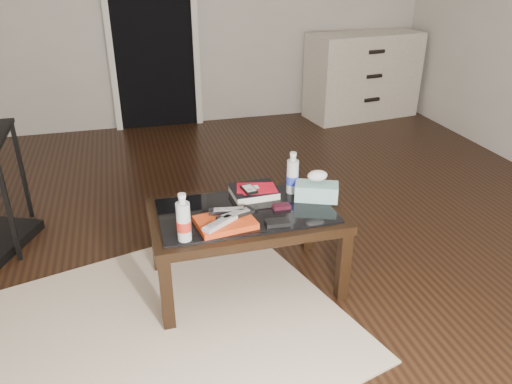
# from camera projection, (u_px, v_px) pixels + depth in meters

# --- Properties ---
(ground) EXTENTS (5.00, 5.00, 0.00)m
(ground) POSITION_uv_depth(u_px,v_px,m) (259.00, 235.00, 3.28)
(ground) COLOR black
(ground) RESTS_ON ground
(doorway) EXTENTS (0.90, 0.08, 2.07)m
(doorway) POSITION_uv_depth(u_px,v_px,m) (152.00, 25.00, 4.87)
(doorway) COLOR black
(doorway) RESTS_ON ground
(coffee_table) EXTENTS (1.00, 0.60, 0.46)m
(coffee_table) POSITION_uv_depth(u_px,v_px,m) (246.00, 221.00, 2.64)
(coffee_table) COLOR black
(coffee_table) RESTS_ON ground
(rug) EXTENTS (2.32, 1.97, 0.01)m
(rug) POSITION_uv_depth(u_px,v_px,m) (134.00, 341.00, 2.38)
(rug) COLOR #BAA890
(rug) RESTS_ON ground
(dresser) EXTENTS (1.26, 0.66, 0.90)m
(dresser) POSITION_uv_depth(u_px,v_px,m) (363.00, 76.00, 5.44)
(dresser) COLOR silver
(dresser) RESTS_ON ground
(magazines) EXTENTS (0.31, 0.25, 0.03)m
(magazines) POSITION_uv_depth(u_px,v_px,m) (225.00, 222.00, 2.46)
(magazines) COLOR red
(magazines) RESTS_ON coffee_table
(remote_silver) EXTENTS (0.19, 0.15, 0.02)m
(remote_silver) POSITION_uv_depth(u_px,v_px,m) (220.00, 223.00, 2.41)
(remote_silver) COLOR #B2B2B7
(remote_silver) RESTS_ON magazines
(remote_black_front) EXTENTS (0.21, 0.11, 0.02)m
(remote_black_front) POSITION_uv_depth(u_px,v_px,m) (236.00, 214.00, 2.48)
(remote_black_front) COLOR black
(remote_black_front) RESTS_ON magazines
(remote_black_back) EXTENTS (0.21, 0.08, 0.02)m
(remote_black_back) POSITION_uv_depth(u_px,v_px,m) (229.00, 211.00, 2.52)
(remote_black_back) COLOR black
(remote_black_back) RESTS_ON magazines
(textbook) EXTENTS (0.26, 0.21, 0.05)m
(textbook) POSITION_uv_depth(u_px,v_px,m) (254.00, 192.00, 2.76)
(textbook) COLOR black
(textbook) RESTS_ON coffee_table
(dvd_mailers) EXTENTS (0.22, 0.17, 0.01)m
(dvd_mailers) POSITION_uv_depth(u_px,v_px,m) (254.00, 188.00, 2.74)
(dvd_mailers) COLOR red
(dvd_mailers) RESTS_ON textbook
(ipod) EXTENTS (0.08, 0.11, 0.02)m
(ipod) POSITION_uv_depth(u_px,v_px,m) (249.00, 189.00, 2.70)
(ipod) COLOR black
(ipod) RESTS_ON dvd_mailers
(flip_phone) EXTENTS (0.09, 0.05, 0.02)m
(flip_phone) POSITION_uv_depth(u_px,v_px,m) (281.00, 206.00, 2.62)
(flip_phone) COLOR black
(flip_phone) RESTS_ON coffee_table
(wallet) EXTENTS (0.13, 0.08, 0.02)m
(wallet) POSITION_uv_depth(u_px,v_px,m) (278.00, 222.00, 2.47)
(wallet) COLOR black
(wallet) RESTS_ON coffee_table
(water_bottle_left) EXTENTS (0.08, 0.08, 0.24)m
(water_bottle_left) POSITION_uv_depth(u_px,v_px,m) (183.00, 217.00, 2.30)
(water_bottle_left) COLOR silver
(water_bottle_left) RESTS_ON coffee_table
(water_bottle_right) EXTENTS (0.07, 0.07, 0.24)m
(water_bottle_right) POSITION_uv_depth(u_px,v_px,m) (293.00, 173.00, 2.76)
(water_bottle_right) COLOR silver
(water_bottle_right) RESTS_ON coffee_table
(tissue_box) EXTENTS (0.26, 0.20, 0.09)m
(tissue_box) POSITION_uv_depth(u_px,v_px,m) (317.00, 191.00, 2.71)
(tissue_box) COLOR teal
(tissue_box) RESTS_ON coffee_table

